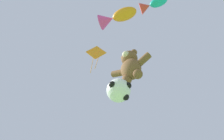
{
  "coord_description": "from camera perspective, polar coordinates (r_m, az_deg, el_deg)",
  "views": [
    {
      "loc": [
        1.86,
        2.21,
        1.57
      ],
      "look_at": [
        -0.55,
        5.7,
        7.32
      ],
      "focal_mm": 28.0,
      "sensor_mm": 36.0,
      "label": 1
    }
  ],
  "objects": [
    {
      "name": "teddy_bear_kite",
      "position": [
        7.82,
        6.03,
        1.47
      ],
      "size": [
        2.02,
        0.89,
        2.05
      ],
      "color": "brown"
    },
    {
      "name": "soccer_ball_kite",
      "position": [
        6.6,
        2.22,
        -6.63
      ],
      "size": [
        1.01,
        1.0,
        0.93
      ],
      "color": "white"
    },
    {
      "name": "fish_kite_tangerine",
      "position": [
        10.11,
        1.13,
        16.79
      ],
      "size": [
        2.23,
        1.33,
        0.89
      ],
      "color": "orange"
    },
    {
      "name": "fish_kite_teal",
      "position": [
        10.67,
        12.88,
        20.13
      ],
      "size": [
        1.62,
        0.93,
        0.68
      ],
      "color": "#19ADB2"
    },
    {
      "name": "diamond_kite",
      "position": [
        12.05,
        -5.28,
        5.35
      ],
      "size": [
        1.19,
        0.91,
        2.97
      ],
      "color": "orange"
    }
  ]
}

